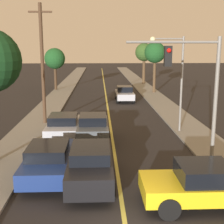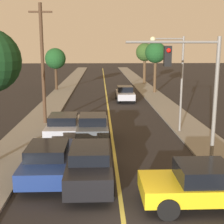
{
  "view_description": "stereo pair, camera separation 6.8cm",
  "coord_description": "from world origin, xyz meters",
  "px_view_note": "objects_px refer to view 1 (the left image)",
  "views": [
    {
      "loc": [
        -0.79,
        -8.4,
        5.53
      ],
      "look_at": [
        0.0,
        10.34,
        1.6
      ],
      "focal_mm": 50.0,
      "sensor_mm": 36.0,
      "label": 1
    },
    {
      "loc": [
        -0.72,
        -8.41,
        5.53
      ],
      "look_at": [
        0.0,
        10.34,
        1.6
      ],
      "focal_mm": 50.0,
      "sensor_mm": 36.0,
      "label": 2
    }
  ],
  "objects_px": {
    "car_outer_lane_front": "(49,159)",
    "traffic_signal_mast": "(196,80)",
    "car_outer_lane_second": "(64,126)",
    "streetlamp_right": "(173,70)",
    "car_near_lane_front": "(91,163)",
    "car_near_lane_second": "(93,128)",
    "utility_pole_left": "(42,63)",
    "tree_right_near": "(155,53)",
    "car_far_oncoming": "(125,94)",
    "tree_left_far": "(55,59)",
    "tree_right_far": "(144,53)",
    "car_crossing_right": "(200,184)"
  },
  "relations": [
    {
      "from": "car_outer_lane_second",
      "to": "streetlamp_right",
      "type": "relative_size",
      "value": 0.7
    },
    {
      "from": "car_far_oncoming",
      "to": "tree_right_far",
      "type": "xyz_separation_m",
      "value": [
        4.07,
        14.71,
        3.87
      ]
    },
    {
      "from": "traffic_signal_mast",
      "to": "utility_pole_left",
      "type": "xyz_separation_m",
      "value": [
        -8.31,
        8.39,
        0.38
      ]
    },
    {
      "from": "streetlamp_right",
      "to": "car_crossing_right",
      "type": "bearing_deg",
      "value": -96.88
    },
    {
      "from": "streetlamp_right",
      "to": "tree_left_far",
      "type": "xyz_separation_m",
      "value": [
        -10.26,
        20.64,
        -0.1
      ]
    },
    {
      "from": "car_outer_lane_front",
      "to": "traffic_signal_mast",
      "type": "distance_m",
      "value": 7.41
    },
    {
      "from": "tree_right_near",
      "to": "car_near_lane_second",
      "type": "bearing_deg",
      "value": -109.9
    },
    {
      "from": "traffic_signal_mast",
      "to": "streetlamp_right",
      "type": "height_order",
      "value": "streetlamp_right"
    },
    {
      "from": "car_near_lane_front",
      "to": "car_outer_lane_front",
      "type": "height_order",
      "value": "car_near_lane_front"
    },
    {
      "from": "car_crossing_right",
      "to": "tree_left_far",
      "type": "xyz_separation_m",
      "value": [
        -9.11,
        30.2,
        3.23
      ]
    },
    {
      "from": "car_outer_lane_second",
      "to": "tree_left_far",
      "type": "xyz_separation_m",
      "value": [
        -3.38,
        21.59,
        3.24
      ]
    },
    {
      "from": "car_near_lane_second",
      "to": "car_outer_lane_second",
      "type": "relative_size",
      "value": 0.94
    },
    {
      "from": "streetlamp_right",
      "to": "tree_right_near",
      "type": "bearing_deg",
      "value": 83.61
    },
    {
      "from": "car_near_lane_front",
      "to": "utility_pole_left",
      "type": "height_order",
      "value": "utility_pole_left"
    },
    {
      "from": "streetlamp_right",
      "to": "car_near_lane_second",
      "type": "bearing_deg",
      "value": -161.15
    },
    {
      "from": "car_outer_lane_front",
      "to": "streetlamp_right",
      "type": "bearing_deg",
      "value": 44.63
    },
    {
      "from": "car_far_oncoming",
      "to": "tree_right_near",
      "type": "bearing_deg",
      "value": -126.36
    },
    {
      "from": "tree_right_near",
      "to": "tree_right_far",
      "type": "height_order",
      "value": "tree_right_near"
    },
    {
      "from": "car_far_oncoming",
      "to": "car_near_lane_second",
      "type": "bearing_deg",
      "value": 77.83
    },
    {
      "from": "car_far_oncoming",
      "to": "tree_right_far",
      "type": "relative_size",
      "value": 0.69
    },
    {
      "from": "streetlamp_right",
      "to": "car_near_lane_front",
      "type": "bearing_deg",
      "value": -123.96
    },
    {
      "from": "tree_left_far",
      "to": "car_crossing_right",
      "type": "bearing_deg",
      "value": -73.21
    },
    {
      "from": "car_near_lane_second",
      "to": "car_crossing_right",
      "type": "distance_m",
      "value": 8.75
    },
    {
      "from": "car_near_lane_front",
      "to": "car_outer_lane_front",
      "type": "bearing_deg",
      "value": 158.37
    },
    {
      "from": "car_near_lane_second",
      "to": "car_near_lane_front",
      "type": "bearing_deg",
      "value": -90.0
    },
    {
      "from": "car_crossing_right",
      "to": "tree_right_far",
      "type": "bearing_deg",
      "value": -4.97
    },
    {
      "from": "car_outer_lane_second",
      "to": "car_crossing_right",
      "type": "relative_size",
      "value": 1.05
    },
    {
      "from": "tree_right_near",
      "to": "car_far_oncoming",
      "type": "bearing_deg",
      "value": -126.36
    },
    {
      "from": "car_outer_lane_front",
      "to": "car_far_oncoming",
      "type": "relative_size",
      "value": 1.12
    },
    {
      "from": "car_outer_lane_front",
      "to": "traffic_signal_mast",
      "type": "xyz_separation_m",
      "value": [
        6.55,
        0.99,
        3.3
      ]
    },
    {
      "from": "streetlamp_right",
      "to": "traffic_signal_mast",
      "type": "bearing_deg",
      "value": -93.23
    },
    {
      "from": "streetlamp_right",
      "to": "tree_right_near",
      "type": "xyz_separation_m",
      "value": [
        1.98,
        17.74,
        0.68
      ]
    },
    {
      "from": "tree_right_near",
      "to": "tree_right_far",
      "type": "distance_m",
      "value": 9.24
    },
    {
      "from": "utility_pole_left",
      "to": "car_outer_lane_front",
      "type": "bearing_deg",
      "value": -79.39
    },
    {
      "from": "car_outer_lane_front",
      "to": "traffic_signal_mast",
      "type": "relative_size",
      "value": 0.78
    },
    {
      "from": "car_outer_lane_second",
      "to": "traffic_signal_mast",
      "type": "distance_m",
      "value": 8.79
    },
    {
      "from": "car_near_lane_front",
      "to": "car_outer_lane_second",
      "type": "bearing_deg",
      "value": 105.49
    },
    {
      "from": "car_near_lane_second",
      "to": "car_crossing_right",
      "type": "relative_size",
      "value": 0.99
    },
    {
      "from": "traffic_signal_mast",
      "to": "utility_pole_left",
      "type": "bearing_deg",
      "value": 134.75
    },
    {
      "from": "car_near_lane_front",
      "to": "car_outer_lane_second",
      "type": "distance_m",
      "value": 6.81
    },
    {
      "from": "car_near_lane_front",
      "to": "streetlamp_right",
      "type": "xyz_separation_m",
      "value": [
        5.06,
        7.52,
        3.27
      ]
    },
    {
      "from": "tree_right_far",
      "to": "car_near_lane_front",
      "type": "bearing_deg",
      "value": -101.61
    },
    {
      "from": "car_outer_lane_front",
      "to": "tree_right_near",
      "type": "height_order",
      "value": "tree_right_near"
    },
    {
      "from": "utility_pole_left",
      "to": "tree_left_far",
      "type": "distance_m",
      "value": 18.13
    },
    {
      "from": "car_near_lane_second",
      "to": "car_far_oncoming",
      "type": "relative_size",
      "value": 0.98
    },
    {
      "from": "utility_pole_left",
      "to": "streetlamp_right",
      "type": "bearing_deg",
      "value": -16.67
    },
    {
      "from": "car_outer_lane_second",
      "to": "tree_left_far",
      "type": "relative_size",
      "value": 0.81
    },
    {
      "from": "car_outer_lane_second",
      "to": "tree_left_far",
      "type": "bearing_deg",
      "value": 98.9
    },
    {
      "from": "car_outer_lane_front",
      "to": "tree_right_far",
      "type": "height_order",
      "value": "tree_right_far"
    },
    {
      "from": "traffic_signal_mast",
      "to": "car_far_oncoming",
      "type": "bearing_deg",
      "value": 95.43
    }
  ]
}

